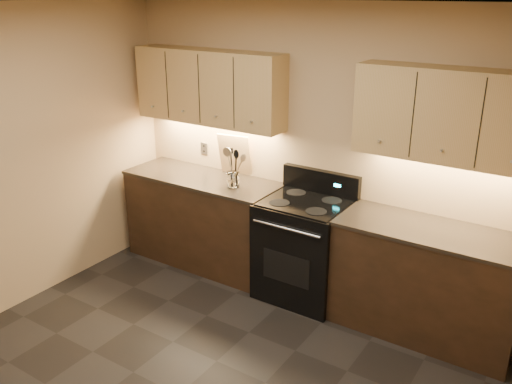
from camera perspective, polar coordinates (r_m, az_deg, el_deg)
ceiling at (r=3.11m, az=-10.67°, el=18.67°), size 4.00×4.00×0.00m
wall_back at (r=4.97m, az=6.36°, el=4.30°), size 4.00×0.04×2.60m
counter_left at (r=5.58m, az=-5.52°, el=-2.91°), size 1.62×0.62×0.93m
counter_right at (r=4.65m, az=17.40°, el=-8.98°), size 1.46×0.62×0.93m
stove at (r=4.97m, az=5.12°, el=-5.83°), size 0.76×0.68×1.14m
upper_cab_left at (r=5.31m, az=-4.99°, el=10.96°), size 1.60×0.30×0.70m
upper_cab_right at (r=4.32m, az=19.87°, el=7.55°), size 1.44×0.30×0.70m
outlet_plate at (r=5.69m, az=-5.48°, el=4.58°), size 0.08×0.01×0.12m
utensil_crock at (r=5.10m, az=-2.43°, el=1.27°), size 0.15×0.15×0.15m
cutting_board at (r=5.39m, az=-2.22°, el=3.95°), size 0.35×0.17×0.42m
wooden_spoon at (r=5.06m, az=-2.74°, el=2.57°), size 0.20×0.09×0.34m
black_spoon at (r=5.07m, az=-2.23°, el=2.66°), size 0.11×0.10×0.36m
black_turner at (r=5.05m, az=-2.52°, el=2.64°), size 0.15×0.15×0.38m
steel_skimmer at (r=5.03m, az=-2.17°, el=2.52°), size 0.19×0.10×0.37m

